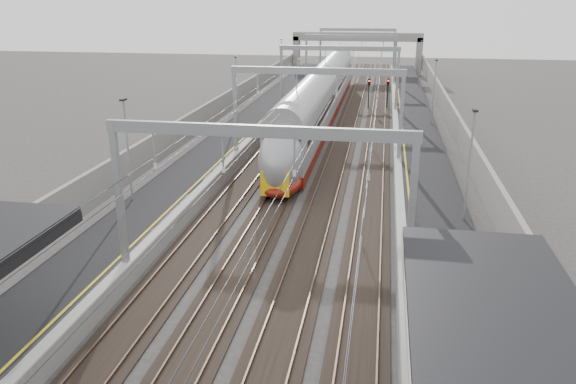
% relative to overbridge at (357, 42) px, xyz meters
% --- Properties ---
extents(platform_left, '(4.00, 120.00, 1.00)m').
position_rel_overbridge_xyz_m(platform_left, '(-8.00, -55.00, -4.81)').
color(platform_left, black).
rests_on(platform_left, ground).
extents(platform_right, '(4.00, 120.00, 1.00)m').
position_rel_overbridge_xyz_m(platform_right, '(8.00, -55.00, -4.81)').
color(platform_right, black).
rests_on(platform_right, ground).
extents(tracks, '(11.40, 140.00, 0.20)m').
position_rel_overbridge_xyz_m(tracks, '(0.00, -55.00, -5.26)').
color(tracks, black).
rests_on(tracks, ground).
extents(overhead_line, '(13.00, 140.00, 6.60)m').
position_rel_overbridge_xyz_m(overhead_line, '(0.00, -48.38, 0.83)').
color(overhead_line, gray).
rests_on(overhead_line, platform_left).
extents(overbridge, '(22.00, 2.20, 6.90)m').
position_rel_overbridge_xyz_m(overbridge, '(0.00, 0.00, 0.00)').
color(overbridge, gray).
rests_on(overbridge, ground).
extents(wall_left, '(0.30, 120.00, 3.20)m').
position_rel_overbridge_xyz_m(wall_left, '(-11.20, -55.00, -3.71)').
color(wall_left, gray).
rests_on(wall_left, ground).
extents(wall_right, '(0.30, 120.00, 3.20)m').
position_rel_overbridge_xyz_m(wall_right, '(11.20, -55.00, -3.71)').
color(wall_right, gray).
rests_on(wall_right, ground).
extents(train, '(2.90, 52.92, 4.59)m').
position_rel_overbridge_xyz_m(train, '(-1.50, -42.26, -3.07)').
color(train, maroon).
rests_on(train, ground).
extents(signal_green, '(0.32, 0.32, 3.48)m').
position_rel_overbridge_xyz_m(signal_green, '(-5.20, -24.25, -2.89)').
color(signal_green, black).
rests_on(signal_green, ground).
extents(signal_red_near, '(0.32, 0.32, 3.48)m').
position_rel_overbridge_xyz_m(signal_red_near, '(3.20, -32.59, -2.89)').
color(signal_red_near, black).
rests_on(signal_red_near, ground).
extents(signal_red_far, '(0.32, 0.32, 3.48)m').
position_rel_overbridge_xyz_m(signal_red_far, '(5.40, -32.02, -2.89)').
color(signal_red_far, black).
rests_on(signal_red_far, ground).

